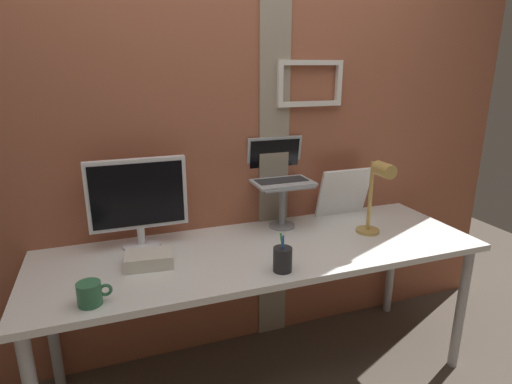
# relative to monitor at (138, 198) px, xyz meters

# --- Properties ---
(ground_plane) EXTENTS (6.00, 6.00, 0.00)m
(ground_plane) POSITION_rel_monitor_xyz_m (0.49, -0.28, -0.96)
(ground_plane) COLOR #4C4238
(brick_wall_back) EXTENTS (3.46, 0.16, 2.69)m
(brick_wall_back) POSITION_rel_monitor_xyz_m (0.50, 0.18, 0.38)
(brick_wall_back) COLOR #9E563D
(brick_wall_back) RESTS_ON ground_plane
(desk) EXTENTS (2.10, 0.69, 0.72)m
(desk) POSITION_rel_monitor_xyz_m (0.54, -0.22, -0.31)
(desk) COLOR white
(desk) RESTS_ON ground_plane
(monitor) EXTENTS (0.45, 0.18, 0.43)m
(monitor) POSITION_rel_monitor_xyz_m (0.00, 0.00, 0.00)
(monitor) COLOR white
(monitor) RESTS_ON desk
(laptop_stand) EXTENTS (0.28, 0.22, 0.24)m
(laptop_stand) POSITION_rel_monitor_xyz_m (0.73, 0.00, -0.08)
(laptop_stand) COLOR gray
(laptop_stand) RESTS_ON desk
(laptop) EXTENTS (0.31, 0.24, 0.23)m
(laptop) POSITION_rel_monitor_xyz_m (0.73, 0.06, 0.06)
(laptop) COLOR #ADB2B7
(laptop) RESTS_ON laptop_stand
(whiteboard_panel) EXTENTS (0.31, 0.10, 0.29)m
(whiteboard_panel) POSITION_rel_monitor_xyz_m (1.13, 0.04, -0.10)
(whiteboard_panel) COLOR white
(whiteboard_panel) RESTS_ON desk
(desk_lamp) EXTENTS (0.12, 0.20, 0.39)m
(desk_lamp) POSITION_rel_monitor_xyz_m (1.12, -0.28, -0.00)
(desk_lamp) COLOR tan
(desk_lamp) RESTS_ON desk
(pen_cup) EXTENTS (0.08, 0.08, 0.18)m
(pen_cup) POSITION_rel_monitor_xyz_m (0.53, -0.47, -0.19)
(pen_cup) COLOR #262628
(pen_cup) RESTS_ON desk
(coffee_mug) EXTENTS (0.12, 0.09, 0.09)m
(coffee_mug) POSITION_rel_monitor_xyz_m (-0.22, -0.47, -0.20)
(coffee_mug) COLOR #33724C
(coffee_mug) RESTS_ON desk
(paper_clutter_stack) EXTENTS (0.21, 0.16, 0.06)m
(paper_clutter_stack) POSITION_rel_monitor_xyz_m (0.01, -0.22, -0.21)
(paper_clutter_stack) COLOR silver
(paper_clutter_stack) RESTS_ON desk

